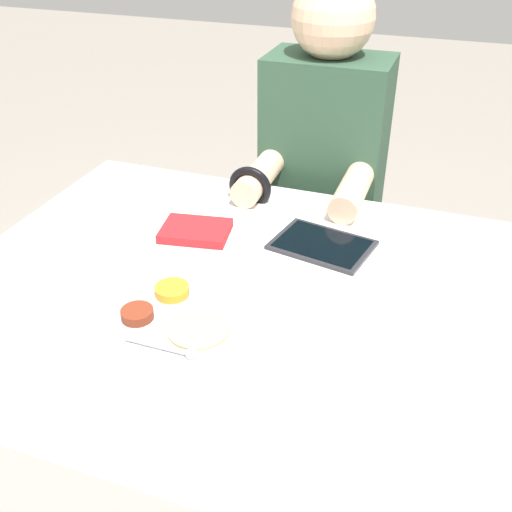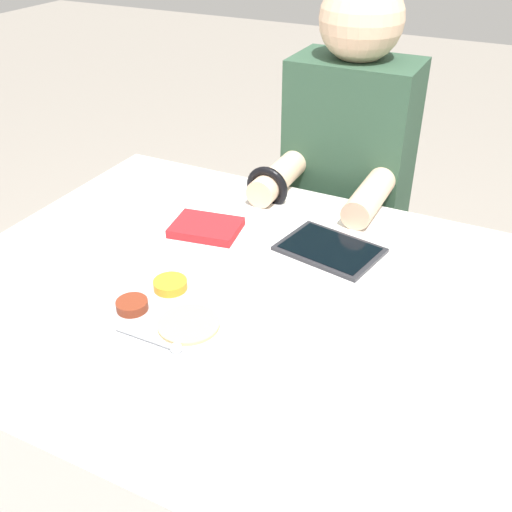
# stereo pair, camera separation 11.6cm
# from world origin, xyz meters

# --- Properties ---
(dining_table) EXTENTS (1.14, 0.93, 0.77)m
(dining_table) POSITION_xyz_m (0.00, 0.00, 0.39)
(dining_table) COLOR silver
(dining_table) RESTS_ON ground_plane
(thali_tray) EXTENTS (0.29, 0.29, 0.03)m
(thali_tray) POSITION_xyz_m (-0.06, -0.13, 0.78)
(thali_tray) COLOR #B7BABF
(thali_tray) RESTS_ON dining_table
(red_notebook) EXTENTS (0.17, 0.13, 0.02)m
(red_notebook) POSITION_xyz_m (-0.16, 0.17, 0.78)
(red_notebook) COLOR silver
(red_notebook) RESTS_ON dining_table
(tablet_device) EXTENTS (0.23, 0.18, 0.01)m
(tablet_device) POSITION_xyz_m (0.13, 0.21, 0.78)
(tablet_device) COLOR #28282D
(tablet_device) RESTS_ON dining_table
(person_diner) EXTENTS (0.34, 0.42, 1.27)m
(person_diner) POSITION_xyz_m (0.02, 0.63, 0.62)
(person_diner) COLOR black
(person_diner) RESTS_ON ground_plane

